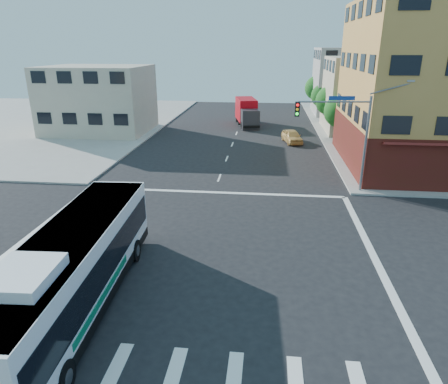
# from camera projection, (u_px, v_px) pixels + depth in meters

# --- Properties ---
(ground) EXTENTS (120.00, 120.00, 0.00)m
(ground) POSITION_uv_depth(u_px,v_px,m) (190.00, 255.00, 20.74)
(ground) COLOR black
(ground) RESTS_ON ground
(building_east_near) EXTENTS (12.06, 10.06, 9.00)m
(building_east_near) POSITION_uv_depth(u_px,v_px,m) (376.00, 95.00, 49.18)
(building_east_near) COLOR #BCAE90
(building_east_near) RESTS_ON ground
(building_east_far) EXTENTS (12.06, 10.06, 10.00)m
(building_east_far) POSITION_uv_depth(u_px,v_px,m) (354.00, 82.00, 62.07)
(building_east_far) COLOR gray
(building_east_far) RESTS_ON ground
(building_west) EXTENTS (12.06, 10.06, 8.00)m
(building_west) POSITION_uv_depth(u_px,v_px,m) (99.00, 100.00, 49.08)
(building_west) COLOR #BDB69C
(building_west) RESTS_ON ground
(signal_mast_ne) EXTENTS (7.91, 1.13, 8.07)m
(signal_mast_ne) POSITION_uv_depth(u_px,v_px,m) (343.00, 125.00, 28.01)
(signal_mast_ne) COLOR slate
(signal_mast_ne) RESTS_ON ground
(street_tree_a) EXTENTS (3.60, 3.60, 5.53)m
(street_tree_a) POSITION_uv_depth(u_px,v_px,m) (341.00, 109.00, 44.36)
(street_tree_a) COLOR #3A2615
(street_tree_a) RESTS_ON ground
(street_tree_b) EXTENTS (3.80, 3.80, 5.79)m
(street_tree_b) POSITION_uv_depth(u_px,v_px,m) (331.00, 99.00, 51.77)
(street_tree_b) COLOR #3A2615
(street_tree_b) RESTS_ON ground
(street_tree_c) EXTENTS (3.40, 3.40, 5.29)m
(street_tree_c) POSITION_uv_depth(u_px,v_px,m) (323.00, 94.00, 59.34)
(street_tree_c) COLOR #3A2615
(street_tree_c) RESTS_ON ground
(street_tree_d) EXTENTS (4.00, 4.00, 6.03)m
(street_tree_d) POSITION_uv_depth(u_px,v_px,m) (318.00, 86.00, 66.66)
(street_tree_d) COLOR #3A2615
(street_tree_d) RESTS_ON ground
(transit_bus) EXTENTS (3.37, 12.93, 3.79)m
(transit_bus) POSITION_uv_depth(u_px,v_px,m) (73.00, 270.00, 15.79)
(transit_bus) COLOR black
(transit_bus) RESTS_ON ground
(box_truck) EXTENTS (3.74, 8.06, 3.50)m
(box_truck) POSITION_uv_depth(u_px,v_px,m) (247.00, 113.00, 54.11)
(box_truck) COLOR #2A292F
(box_truck) RESTS_ON ground
(parked_car) EXTENTS (2.55, 4.44, 1.42)m
(parked_car) POSITION_uv_depth(u_px,v_px,m) (292.00, 136.00, 44.65)
(parked_car) COLOR #E1B360
(parked_car) RESTS_ON ground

